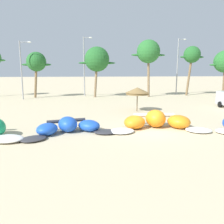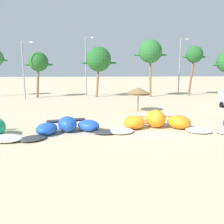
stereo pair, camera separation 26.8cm
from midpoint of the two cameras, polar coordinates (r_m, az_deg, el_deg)
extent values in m
plane|color=beige|center=(17.00, 9.24, -4.40)|extent=(260.00, 260.00, 0.00)
ellipsoid|color=white|center=(15.58, -24.25, -5.90)|extent=(2.47, 2.07, 0.35)
ellipsoid|color=#333338|center=(15.19, -18.48, -6.18)|extent=(2.11, 2.02, 0.21)
ellipsoid|color=blue|center=(16.07, -15.33, -4.04)|extent=(1.81, 2.02, 0.80)
ellipsoid|color=blue|center=(16.54, -10.47, -2.94)|extent=(1.68, 1.94, 1.07)
ellipsoid|color=blue|center=(16.50, -5.31, -3.34)|extent=(2.11, 2.08, 0.80)
ellipsoid|color=#333338|center=(15.93, -1.23, -4.88)|extent=(1.79, 1.46, 0.21)
cylinder|color=#333338|center=(17.08, -10.80, -2.10)|extent=(2.74, 0.92, 0.25)
cube|color=#333338|center=(16.38, -10.38, -3.07)|extent=(1.12, 0.83, 0.04)
ellipsoid|color=white|center=(16.05, 2.74, -4.68)|extent=(2.14, 1.95, 0.26)
ellipsoid|color=orange|center=(17.14, 5.98, -2.52)|extent=(2.28, 2.33, 0.98)
ellipsoid|color=orange|center=(17.80, 11.10, -1.62)|extent=(1.60, 1.87, 1.32)
ellipsoid|color=orange|center=(17.89, 16.55, -2.35)|extent=(2.22, 2.31, 0.98)
ellipsoid|color=white|center=(17.34, 20.95, -4.23)|extent=(2.23, 2.08, 0.26)
cylinder|color=white|center=(18.37, 10.68, -0.77)|extent=(3.18, 0.47, 0.29)
cube|color=white|center=(17.63, 11.23, -1.74)|extent=(1.19, 0.71, 0.04)
cylinder|color=brown|center=(24.28, 6.74, 2.44)|extent=(0.10, 0.10, 1.94)
cone|color=olive|center=(24.14, 6.80, 5.37)|extent=(2.46, 2.46, 0.55)
cylinder|color=brown|center=(24.17, 6.78, 4.48)|extent=(2.34, 2.34, 0.20)
cylinder|color=black|center=(29.46, 25.70, 1.63)|extent=(0.26, 0.69, 0.68)
ellipsoid|color=#337A38|center=(41.58, -25.28, 11.44)|extent=(1.86, 0.50, 0.36)
cylinder|color=brown|center=(38.04, -17.60, 7.58)|extent=(0.83, 0.36, 5.51)
sphere|color=#236028|center=(37.98, -17.48, 11.74)|extent=(2.96, 2.96, 2.96)
ellipsoid|color=#236028|center=(38.23, -19.20, 10.96)|extent=(2.07, 0.50, 0.36)
ellipsoid|color=#236028|center=(37.74, -15.65, 11.16)|extent=(2.07, 0.50, 0.36)
cylinder|color=#7F6647|center=(36.89, -3.33, 8.28)|extent=(0.75, 0.36, 5.91)
sphere|color=#236028|center=(36.91, -3.07, 12.87)|extent=(3.84, 3.84, 3.84)
ellipsoid|color=#236028|center=(36.86, -5.50, 11.94)|extent=(2.69, 0.50, 0.36)
ellipsoid|color=#236028|center=(36.98, -0.62, 11.98)|extent=(2.69, 0.50, 0.36)
cylinder|color=#7F6647|center=(37.64, 9.63, 9.10)|extent=(0.58, 0.36, 7.10)
sphere|color=#286B2D|center=(37.71, 9.63, 14.50)|extent=(3.62, 3.62, 3.62)
ellipsoid|color=#286B2D|center=(37.33, 7.39, 13.77)|extent=(2.53, 0.50, 0.36)
ellipsoid|color=#286B2D|center=(38.06, 11.78, 13.57)|extent=(2.53, 0.50, 0.36)
cylinder|color=brown|center=(41.37, 19.16, 8.56)|extent=(0.94, 0.36, 6.78)
sphere|color=#236028|center=(41.56, 19.82, 13.21)|extent=(2.76, 2.76, 2.76)
ellipsoid|color=#236028|center=(41.09, 18.35, 12.75)|extent=(1.93, 0.50, 0.36)
ellipsoid|color=#236028|center=(42.00, 21.18, 12.52)|extent=(1.93, 0.50, 0.36)
ellipsoid|color=#286B2D|center=(44.09, 25.06, 10.48)|extent=(2.65, 0.50, 0.36)
cylinder|color=gray|center=(36.40, -20.79, 9.50)|extent=(0.18, 0.18, 8.31)
cylinder|color=gray|center=(36.42, -20.13, 15.86)|extent=(1.37, 0.10, 0.10)
ellipsoid|color=silver|center=(36.26, -19.04, 15.96)|extent=(0.56, 0.24, 0.20)
cylinder|color=gray|center=(38.44, -6.22, 10.98)|extent=(0.18, 0.18, 9.47)
cylinder|color=gray|center=(38.75, -5.49, 17.79)|extent=(1.12, 0.10, 0.10)
ellipsoid|color=silver|center=(38.76, -4.63, 17.80)|extent=(0.56, 0.24, 0.20)
cylinder|color=gray|center=(41.90, 16.48, 10.58)|extent=(0.18, 0.18, 9.49)
cylinder|color=gray|center=(42.40, 17.52, 16.75)|extent=(1.07, 0.10, 0.10)
ellipsoid|color=silver|center=(42.60, 18.21, 16.68)|extent=(0.56, 0.24, 0.20)
camera|label=1|loc=(0.13, -89.58, 0.08)|focal=37.10mm
camera|label=2|loc=(0.13, 90.42, -0.08)|focal=37.10mm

